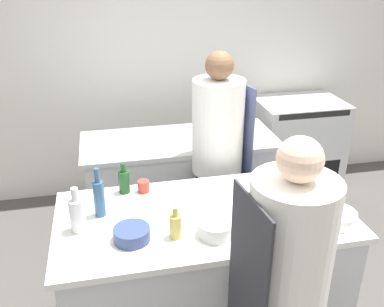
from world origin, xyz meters
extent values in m
cube|color=silver|center=(0.00, 2.13, 1.40)|extent=(8.00, 0.06, 2.80)
cube|color=silver|center=(0.00, 0.00, 0.44)|extent=(1.74, 0.88, 0.89)
cube|color=white|center=(0.00, 0.00, 0.91)|extent=(1.81, 0.91, 0.04)
cube|color=silver|center=(0.07, 1.20, 0.44)|extent=(1.62, 0.68, 0.89)
cube|color=silver|center=(0.07, 1.20, 0.91)|extent=(1.69, 0.71, 0.04)
cube|color=silver|center=(1.46, 1.74, 0.50)|extent=(0.88, 0.67, 1.00)
cube|color=black|center=(1.46, 1.42, 0.28)|extent=(0.71, 0.01, 0.35)
cube|color=black|center=(1.46, 1.42, 0.96)|extent=(0.75, 0.01, 0.06)
cylinder|color=white|center=(0.22, -0.72, 1.15)|extent=(0.40, 0.40, 0.72)
cube|color=#2D2D33|center=(0.02, -0.74, 1.05)|extent=(0.05, 0.38, 0.83)
sphere|color=beige|center=(0.22, -0.72, 1.61)|extent=(0.20, 0.20, 0.20)
cylinder|color=black|center=(0.30, 0.78, 0.41)|extent=(0.34, 0.34, 0.81)
cylinder|color=white|center=(0.30, 0.78, 1.18)|extent=(0.40, 0.40, 0.74)
cube|color=#4C567F|center=(0.49, 0.82, 1.07)|extent=(0.10, 0.37, 0.85)
sphere|color=brown|center=(0.30, 0.78, 1.66)|extent=(0.21, 0.21, 0.21)
cylinder|color=#2D5175|center=(-0.62, 0.12, 1.04)|extent=(0.07, 0.07, 0.23)
cylinder|color=#2D5175|center=(-0.62, 0.12, 1.20)|extent=(0.03, 0.03, 0.09)
cylinder|color=black|center=(0.61, -0.02, 1.02)|extent=(0.08, 0.08, 0.18)
cylinder|color=black|center=(0.61, -0.02, 1.14)|extent=(0.03, 0.03, 0.07)
cylinder|color=#19471E|center=(-0.46, 0.37, 1.00)|extent=(0.07, 0.07, 0.15)
cylinder|color=#19471E|center=(-0.46, 0.37, 1.11)|extent=(0.03, 0.03, 0.06)
cylinder|color=silver|center=(-0.75, -0.02, 1.03)|extent=(0.09, 0.09, 0.20)
cylinder|color=silver|center=(-0.75, -0.02, 1.17)|extent=(0.04, 0.04, 0.08)
cylinder|color=#B2A84C|center=(-0.21, -0.20, 1.00)|extent=(0.07, 0.07, 0.14)
cylinder|color=#B2A84C|center=(-0.21, -0.20, 1.10)|extent=(0.03, 0.03, 0.05)
cylinder|color=#B7BABC|center=(0.01, -0.23, 0.97)|extent=(0.20, 0.20, 0.09)
cylinder|color=white|center=(0.75, -0.26, 0.96)|extent=(0.24, 0.24, 0.07)
cylinder|color=navy|center=(-0.46, -0.18, 0.97)|extent=(0.21, 0.21, 0.08)
cylinder|color=tan|center=(0.58, 0.22, 0.96)|extent=(0.23, 0.23, 0.07)
cylinder|color=#B2382D|center=(-0.33, 0.35, 0.97)|extent=(0.08, 0.08, 0.08)
cube|color=white|center=(-0.24, 0.13, 0.93)|extent=(0.28, 0.25, 0.01)
cylinder|color=silver|center=(0.58, 1.26, 1.04)|extent=(0.25, 0.25, 0.24)
camera|label=1|loc=(-0.55, -2.17, 2.37)|focal=40.00mm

